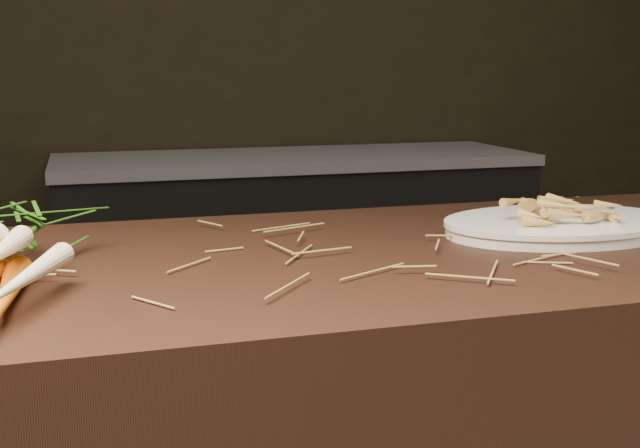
# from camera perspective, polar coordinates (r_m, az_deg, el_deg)

# --- Properties ---
(back_counter) EXTENTS (1.82, 0.62, 0.84)m
(back_counter) POSITION_cam_1_polar(r_m,az_deg,el_deg) (3.19, -1.73, -2.52)
(back_counter) COLOR black
(back_counter) RESTS_ON ground
(straw_bedding) EXTENTS (1.40, 0.60, 0.02)m
(straw_bedding) POSITION_cam_1_polar(r_m,az_deg,el_deg) (1.25, 7.14, -1.22)
(straw_bedding) COLOR olive
(straw_bedding) RESTS_ON main_counter
(serving_platter) EXTENTS (0.40, 0.27, 0.02)m
(serving_platter) POSITION_cam_1_polar(r_m,az_deg,el_deg) (1.40, 16.66, -0.22)
(serving_platter) COLOR white
(serving_platter) RESTS_ON main_counter
(roasted_veg_heap) EXTENTS (0.20, 0.14, 0.04)m
(roasted_veg_heap) POSITION_cam_1_polar(r_m,az_deg,el_deg) (1.39, 16.73, 1.11)
(roasted_veg_heap) COLOR #B3783B
(roasted_veg_heap) RESTS_ON serving_platter
(serving_fork) EXTENTS (0.08, 0.14, 0.00)m
(serving_fork) POSITION_cam_1_polar(r_m,az_deg,el_deg) (1.46, 21.70, 0.46)
(serving_fork) COLOR silver
(serving_fork) RESTS_ON serving_platter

